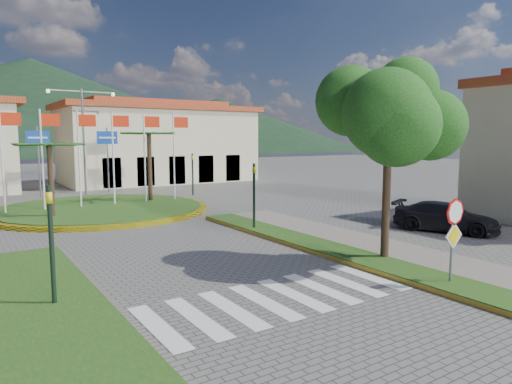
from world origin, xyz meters
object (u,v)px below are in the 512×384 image
stop_sign (454,227)px  car_side_right (445,217)px  car_dark_b (107,179)px  deciduous_tree (389,115)px  roundabout_island (101,208)px

stop_sign → car_side_right: size_ratio=0.56×
car_dark_b → car_side_right: (7.62, -29.71, 0.08)m
deciduous_tree → car_side_right: deciduous_tree is taller
stop_sign → car_dark_b: bearing=90.9°
roundabout_island → stop_sign: roundabout_island is taller
car_dark_b → car_side_right: size_ratio=0.78×
car_dark_b → car_side_right: car_side_right is taller
stop_sign → car_dark_b: stop_sign is taller
stop_sign → car_side_right: bearing=35.4°
roundabout_island → car_dark_b: roundabout_island is taller
car_dark_b → stop_sign: bearing=173.3°
roundabout_island → car_side_right: 19.21m
deciduous_tree → car_side_right: bearing=17.1°
deciduous_tree → car_side_right: size_ratio=1.45×
roundabout_island → car_side_right: size_ratio=2.70×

